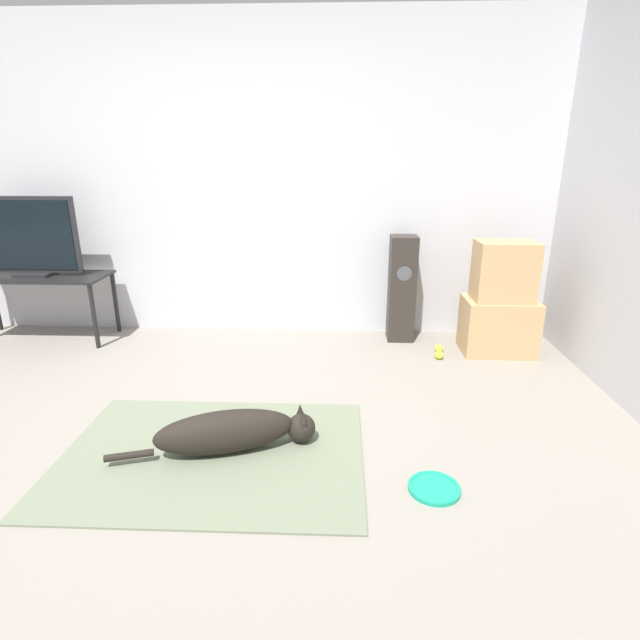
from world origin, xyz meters
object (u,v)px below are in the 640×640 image
(tv_stand, at_px, (38,283))
(cardboard_box_upper, at_px, (504,271))
(tv, at_px, (29,237))
(frisbee, at_px, (434,488))
(dog, at_px, (233,431))
(floor_speaker, at_px, (402,289))
(tennis_ball_near_speaker, at_px, (439,349))
(tennis_ball_by_boxes, at_px, (439,355))
(cardboard_box_lower, at_px, (498,326))

(tv_stand, bearing_deg, cardboard_box_upper, -2.57)
(tv_stand, relative_size, tv, 1.44)
(frisbee, xyz_separation_m, tv_stand, (-2.94, 1.91, 0.47))
(dog, distance_m, floor_speaker, 2.07)
(frisbee, bearing_deg, tv_stand, 146.95)
(floor_speaker, relative_size, tv, 1.11)
(cardboard_box_upper, height_order, tennis_ball_near_speaker, cardboard_box_upper)
(cardboard_box_upper, bearing_deg, floor_speaker, 158.91)
(frisbee, distance_m, tennis_ball_by_boxes, 1.62)
(cardboard_box_lower, xyz_separation_m, floor_speaker, (-0.73, 0.27, 0.22))
(cardboard_box_upper, distance_m, floor_speaker, 0.81)
(tennis_ball_near_speaker, bearing_deg, cardboard_box_lower, 4.80)
(dog, xyz_separation_m, cardboard_box_lower, (1.79, 1.48, 0.09))
(tennis_ball_by_boxes, bearing_deg, floor_speaker, 120.05)
(cardboard_box_upper, height_order, tv, tv)
(tennis_ball_by_boxes, bearing_deg, tennis_ball_near_speaker, 80.46)
(dog, distance_m, tv_stand, 2.57)
(floor_speaker, distance_m, tennis_ball_near_speaker, 0.58)
(frisbee, bearing_deg, tv, 146.91)
(frisbee, xyz_separation_m, tennis_ball_near_speaker, (0.34, 1.72, 0.02))
(cardboard_box_lower, relative_size, tennis_ball_by_boxes, 8.25)
(cardboard_box_lower, height_order, tennis_ball_by_boxes, cardboard_box_lower)
(dog, relative_size, cardboard_box_upper, 2.32)
(dog, xyz_separation_m, tennis_ball_by_boxes, (1.32, 1.31, -0.09))
(floor_speaker, bearing_deg, tv, -177.91)
(tv_stand, bearing_deg, dog, -40.13)
(frisbee, relative_size, tv, 0.31)
(frisbee, bearing_deg, floor_speaker, 88.30)
(tv, xyz_separation_m, tennis_ball_near_speaker, (3.28, -0.20, -0.83))
(cardboard_box_lower, bearing_deg, tennis_ball_by_boxes, -160.08)
(cardboard_box_lower, distance_m, floor_speaker, 0.81)
(cardboard_box_upper, height_order, tennis_ball_by_boxes, cardboard_box_upper)
(dog, relative_size, tv_stand, 0.92)
(cardboard_box_lower, relative_size, floor_speaker, 0.62)
(cardboard_box_lower, bearing_deg, frisbee, -114.22)
(cardboard_box_lower, relative_size, tv_stand, 0.48)
(dog, distance_m, frisbee, 1.04)
(tv, height_order, tennis_ball_by_boxes, tv)
(tennis_ball_near_speaker, bearing_deg, frisbee, -101.10)
(frisbee, bearing_deg, cardboard_box_lower, 65.78)
(cardboard_box_lower, height_order, tv, tv)
(dog, height_order, tv_stand, tv_stand)
(cardboard_box_lower, height_order, floor_speaker, floor_speaker)
(floor_speaker, distance_m, tv, 3.04)
(dog, distance_m, tv, 2.65)
(dog, xyz_separation_m, tv_stand, (-1.94, 1.64, 0.36))
(cardboard_box_lower, xyz_separation_m, tv, (-3.73, 0.16, 0.64))
(dog, bearing_deg, frisbee, -15.49)
(frisbee, xyz_separation_m, cardboard_box_upper, (0.79, 1.75, 0.64))
(cardboard_box_upper, xyz_separation_m, tennis_ball_by_boxes, (-0.47, -0.16, -0.62))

